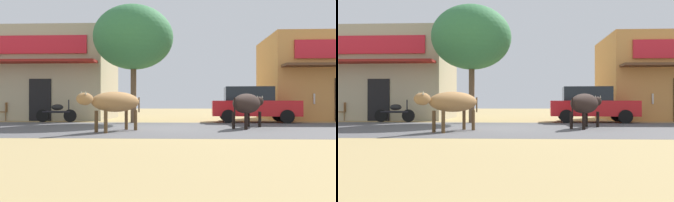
{
  "view_description": "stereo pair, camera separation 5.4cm",
  "coord_description": "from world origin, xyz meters",
  "views": [
    {
      "loc": [
        0.89,
        -11.44,
        0.9
      ],
      "look_at": [
        0.37,
        1.57,
        0.98
      ],
      "focal_mm": 34.73,
      "sensor_mm": 36.0,
      "label": 1
    },
    {
      "loc": [
        0.94,
        -11.44,
        0.9
      ],
      "look_at": [
        0.37,
        1.57,
        0.98
      ],
      "focal_mm": 34.73,
      "sensor_mm": 36.0,
      "label": 2
    }
  ],
  "objects": [
    {
      "name": "ground",
      "position": [
        0.0,
        0.0,
        0.0
      ],
      "size": [
        80.0,
        80.0,
        0.0
      ],
      "primitive_type": "plane",
      "color": "tan"
    },
    {
      "name": "asphalt_road",
      "position": [
        0.0,
        0.0,
        0.0
      ],
      "size": [
        72.0,
        6.64,
        0.0
      ],
      "primitive_type": "cube",
      "color": "#4F4F51",
      "rests_on": "ground"
    },
    {
      "name": "storefront_left_cafe",
      "position": [
        -6.51,
        6.69,
        2.44
      ],
      "size": [
        6.85,
        5.38,
        4.87
      ],
      "color": "tan",
      "rests_on": "ground"
    },
    {
      "name": "roadside_tree",
      "position": [
        -1.27,
        3.26,
        3.87
      ],
      "size": [
        3.63,
        3.63,
        5.33
      ],
      "color": "brown",
      "rests_on": "ground"
    },
    {
      "name": "parked_hatchback_car",
      "position": [
        4.23,
        3.82,
        0.84
      ],
      "size": [
        4.02,
        2.04,
        1.64
      ],
      "color": "red",
      "rests_on": "ground"
    },
    {
      "name": "parked_motorcycle",
      "position": [
        -4.89,
        3.47,
        0.47
      ],
      "size": [
        1.9,
        0.25,
        1.05
      ],
      "color": "black",
      "rests_on": "ground"
    },
    {
      "name": "cow_near_brown",
      "position": [
        -1.19,
        -1.32,
        0.92
      ],
      "size": [
        1.81,
        2.31,
        1.26
      ],
      "color": "olive",
      "rests_on": "ground"
    },
    {
      "name": "cow_far_dark",
      "position": [
        3.29,
        0.29,
        0.87
      ],
      "size": [
        1.82,
        2.58,
        1.23
      ],
      "color": "#2E211C",
      "rests_on": "ground"
    },
    {
      "name": "pedestrian_by_shop",
      "position": [
        7.31,
        4.7,
        0.91
      ],
      "size": [
        0.46,
        0.61,
        1.56
      ],
      "color": "#3F3F47",
      "rests_on": "ground"
    },
    {
      "name": "cafe_chair_near_tree",
      "position": [
        -7.9,
        4.6,
        0.51
      ],
      "size": [
        0.54,
        0.54,
        0.92
      ],
      "color": "brown",
      "rests_on": "ground"
    }
  ]
}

